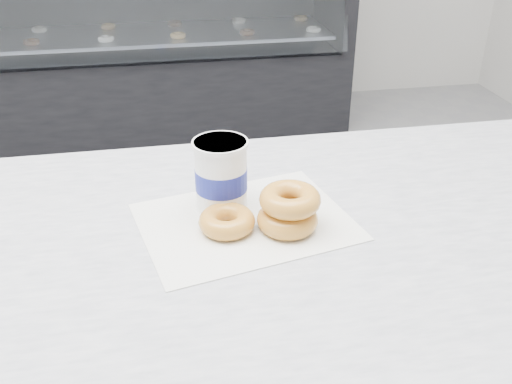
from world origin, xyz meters
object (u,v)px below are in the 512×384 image
Objects in this scene: display_case at (144,49)px; coffee_cup at (221,175)px; donut_single at (227,221)px; donut_stack at (289,209)px.

display_case is 2.67m from coffee_cup.
donut_single is 0.73× the size of coffee_cup.
coffee_cup is at bearing -87.02° from display_case.
display_case is 19.30× the size of donut_stack.
display_case is 25.91× the size of donut_single.
donut_single is 0.09m from coffee_cup.
display_case reaches higher than donut_stack.
donut_single is 0.10m from donut_stack.
display_case is 18.99× the size of coffee_cup.
donut_single is at bearing -74.68° from coffee_cup.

